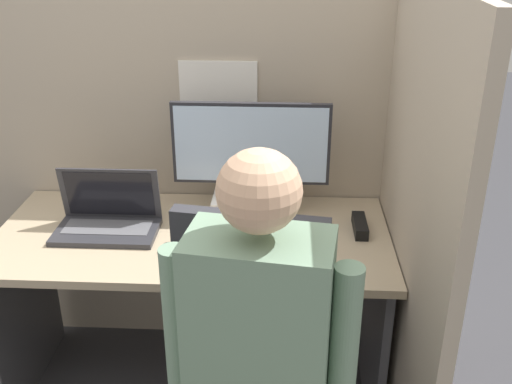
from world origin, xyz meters
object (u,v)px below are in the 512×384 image
Objects in this scene: paper_box at (251,204)px; monitor at (251,148)px; person at (261,377)px; carrot_toy at (247,251)px; laptop at (108,220)px; stapler at (360,226)px.

paper_box is 0.23m from monitor.
carrot_toy is at bearing 96.61° from person.
monitor reaches higher than paper_box.
paper_box is at bearing 94.82° from person.
monitor reaches higher than laptop.
laptop is 1.01m from person.
paper_box is 0.79× the size of laptop.
paper_box is 0.33m from carrot_toy.
monitor is (-0.00, 0.00, 0.23)m from paper_box.
person is at bearing -110.86° from stapler.
monitor is 3.60× the size of carrot_toy.
stapler is at bearing 2.98° from laptop.
person is at bearing -85.18° from paper_box.
monitor is at bearing 90.00° from paper_box.
person is (-0.33, -0.86, 0.04)m from stapler.
person reaches higher than paper_box.
laptop is 0.28× the size of person.
monitor is 0.45× the size of person.
paper_box is 0.54m from laptop.
stapler is (0.93, 0.05, -0.03)m from laptop.
monitor is 1.59× the size of laptop.
paper_box is at bearing -90.00° from monitor.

